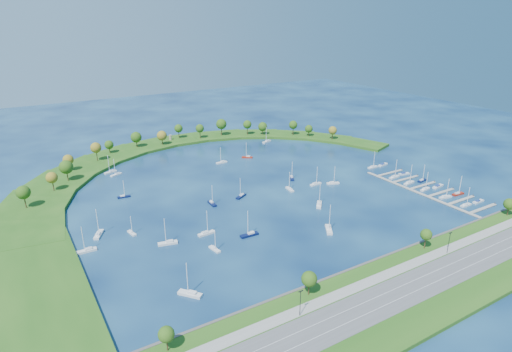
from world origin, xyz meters
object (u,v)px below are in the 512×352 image
moored_boat_11 (290,189)px  docked_boat_2 (445,197)px  moored_boat_13 (319,204)px  docked_boat_5 (438,186)px  moored_boat_16 (206,233)px  harbor_tower (170,137)px  docked_boat_8 (394,177)px  docked_boat_3 (458,193)px  docked_boat_6 (409,182)px  moored_boat_3 (333,183)px  moored_boat_6 (87,250)px  docked_boat_1 (478,201)px  docked_boat_9 (404,174)px  moored_boat_4 (116,174)px  moored_boat_20 (99,234)px  moored_boat_5 (124,196)px  dock_system (427,190)px  docked_boat_4 (425,189)px  moored_boat_17 (292,177)px  moored_boat_21 (247,157)px  moored_boat_7 (132,232)px  moored_boat_0 (190,293)px  moored_boat_14 (212,203)px  moored_boat_18 (329,229)px  docked_boat_10 (373,167)px  moored_boat_19 (241,196)px  moored_boat_8 (267,141)px  moored_boat_15 (316,184)px  moored_boat_1 (249,234)px  moored_boat_9 (111,172)px  moored_boat_12 (168,242)px  docked_boat_7 (422,180)px  docked_boat_0 (466,205)px  moored_boat_10 (222,162)px  moored_boat_2 (215,248)px

moored_boat_11 → docked_boat_2: 90.00m
moored_boat_13 → docked_boat_5: bearing=-59.5°
moored_boat_16 → harbor_tower: bearing=71.3°
docked_boat_2 → docked_boat_8: bearing=98.3°
docked_boat_3 → docked_boat_6: (-10.51, 26.93, 0.03)m
moored_boat_3 → moored_boat_6: bearing=-158.0°
docked_boat_1 → docked_boat_9: size_ratio=0.99×
moored_boat_4 → moored_boat_20: (-28.44, -79.37, 0.06)m
moored_boat_5 → moored_boat_13: moored_boat_13 is taller
harbor_tower → dock_system: size_ratio=0.05×
docked_boat_8 → docked_boat_9: docked_boat_8 is taller
docked_boat_4 → moored_boat_17: bearing=127.0°
moored_boat_13 → docked_boat_3: moored_boat_13 is taller
moored_boat_21 → docked_boat_6: docked_boat_6 is taller
moored_boat_16 → docked_boat_3: size_ratio=1.06×
moored_boat_7 → moored_boat_0: bearing=-5.5°
moored_boat_13 → docked_boat_9: bearing=-40.8°
moored_boat_14 → moored_boat_16: size_ratio=0.95×
dock_system → moored_boat_18: size_ratio=5.76×
docked_boat_4 → dock_system: bearing=-107.7°
moored_boat_5 → docked_boat_10: docked_boat_10 is taller
moored_boat_5 → moored_boat_19: size_ratio=0.89×
moored_boat_8 → docked_boat_4: size_ratio=1.15×
moored_boat_3 → moored_boat_15: 11.10m
docked_boat_5 → docked_boat_9: bearing=81.3°
docked_boat_3 → docked_boat_4: size_ratio=1.03×
moored_boat_5 → docked_boat_2: 186.41m
moored_boat_17 → moored_boat_20: (-123.85, -14.09, 0.05)m
docked_boat_1 → docked_boat_6: size_ratio=0.63×
moored_boat_20 → docked_boat_8: size_ratio=1.09×
moored_boat_0 → moored_boat_1: bearing=-95.4°
moored_boat_0 → moored_boat_11: bearing=-93.9°
moored_boat_7 → moored_boat_9: size_ratio=0.78×
moored_boat_14 → docked_boat_10: bearing=90.4°
moored_boat_12 → moored_boat_19: moored_boat_12 is taller
moored_boat_1 → moored_boat_18: (36.08, -15.46, 0.03)m
moored_boat_17 → docked_boat_6: (57.91, -45.27, 0.02)m
docked_boat_7 → moored_boat_16: bearing=169.8°
docked_boat_8 → moored_boat_7: bearing=168.7°
docked_boat_5 → moored_boat_17: bearing=130.8°
docked_boat_0 → docked_boat_3: bearing=49.3°
moored_boat_11 → moored_boat_18: bearing=172.7°
moored_boat_10 → moored_boat_14: moored_boat_10 is taller
docked_boat_5 → docked_boat_6: docked_boat_6 is taller
harbor_tower → docked_boat_7: (104.83, -168.42, -3.26)m
moored_boat_3 → moored_boat_10: (-41.25, 72.28, 0.00)m
moored_boat_3 → docked_boat_3: 72.92m
moored_boat_2 → docked_boat_3: size_ratio=0.88×
dock_system → docked_boat_4: (0.23, 1.39, 0.54)m
moored_boat_19 → moored_boat_12: bearing=-0.3°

